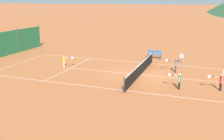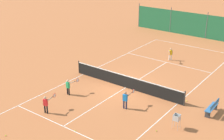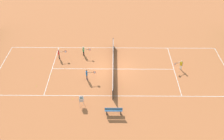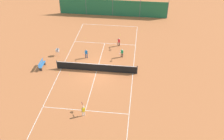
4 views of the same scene
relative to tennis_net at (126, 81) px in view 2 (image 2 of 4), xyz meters
The scene contains 15 objects.
ground_plane 0.50m from the tennis_net, ahead, with size 600.00×600.00×0.00m, color #BC6638.
court_line_markings 0.50m from the tennis_net, ahead, with size 8.25×23.85×0.01m.
tennis_net is the anchor object (origin of this frame).
windscreen_fence_near 15.52m from the tennis_net, 90.00° to the right, with size 17.28×0.08×2.90m.
player_far_baseline 4.14m from the tennis_net, 51.76° to the left, with size 0.46×0.94×1.13m.
player_near_service 6.20m from the tennis_net, 72.03° to the left, with size 0.38×1.01×1.15m.
player_near_baseline 7.01m from the tennis_net, 90.11° to the right, with size 0.51×0.95×1.11m.
player_far_service 3.05m from the tennis_net, 123.85° to the left, with size 0.41×1.02×1.20m.
tennis_ball_alley_left 3.09m from the tennis_net, 161.46° to the right, with size 0.07×0.07×0.07m, color #CCE033.
tennis_ball_by_net_right 9.17m from the tennis_net, 78.34° to the left, with size 0.07×0.07×0.07m, color #CCE033.
tennis_ball_alley_right 4.51m from the tennis_net, behind, with size 0.07×0.07×0.07m, color #CCE033.
tennis_ball_near_corner 6.43m from the tennis_net, 97.82° to the left, with size 0.07×0.07×0.07m, color #CCE033.
tennis_ball_mid_court 5.86m from the tennis_net, 141.23° to the left, with size 0.07×0.07×0.07m, color #CCE033.
ball_hopper 5.97m from the tennis_net, 152.77° to the left, with size 0.36×0.36×0.89m.
courtside_bench 6.35m from the tennis_net, behind, with size 0.36×1.50×0.84m.
Camera 2 is at (-11.38, 17.04, 9.85)m, focal length 50.00 mm.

